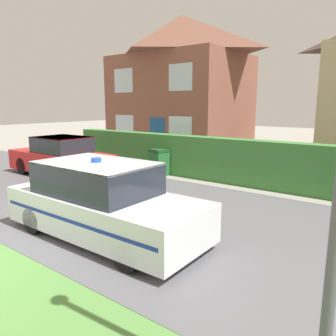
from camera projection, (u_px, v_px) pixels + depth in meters
name	position (u px, v px, depth m)	size (l,w,h in m)	color
road_strip	(129.00, 206.00, 9.05)	(28.00, 6.75, 0.01)	#5B5B60
garden_hedge	(235.00, 161.00, 11.57)	(15.86, 0.62, 1.59)	#3D7F38
police_car	(103.00, 202.00, 6.85)	(4.50, 1.84, 1.67)	black
neighbour_car_far	(61.00, 158.00, 12.79)	(4.59, 1.74, 1.54)	black
house_left	(181.00, 84.00, 19.37)	(7.43, 5.99, 7.81)	brown
wheelie_bin	(159.00, 162.00, 12.96)	(0.76, 0.76, 1.05)	#23662D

